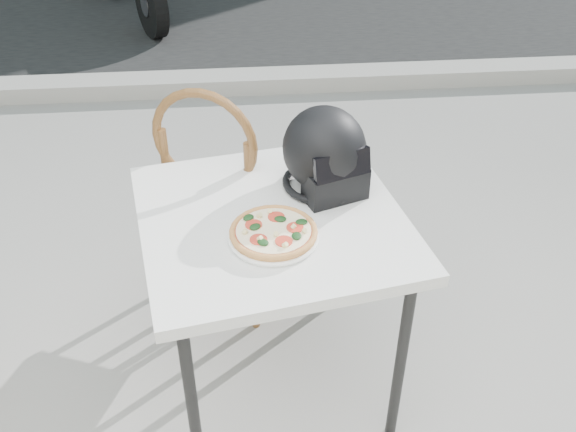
{
  "coord_description": "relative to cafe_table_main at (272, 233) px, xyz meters",
  "views": [
    {
      "loc": [
        0.24,
        -1.48,
        2.06
      ],
      "look_at": [
        0.38,
        0.16,
        0.87
      ],
      "focal_mm": 40.0,
      "sensor_mm": 36.0,
      "label": 1
    }
  ],
  "objects": [
    {
      "name": "cafe_table_main",
      "position": [
        0.0,
        0.0,
        0.0
      ],
      "size": [
        1.0,
        1.0,
        0.82
      ],
      "rotation": [
        0.0,
        0.0,
        0.18
      ],
      "color": "silver",
      "rests_on": "ground"
    },
    {
      "name": "pizza",
      "position": [
        -0.0,
        -0.12,
        0.1
      ],
      "size": [
        0.31,
        0.31,
        0.03
      ],
      "rotation": [
        0.0,
        0.0,
        -0.11
      ],
      "color": "#C68748",
      "rests_on": "plate"
    },
    {
      "name": "helmet",
      "position": [
        0.2,
        0.16,
        0.2
      ],
      "size": [
        0.37,
        0.38,
        0.29
      ],
      "rotation": [
        0.0,
        0.0,
        0.34
      ],
      "color": "black",
      "rests_on": "cafe_table_main"
    },
    {
      "name": "cafe_chair_main",
      "position": [
        -0.18,
        0.46,
        -0.12
      ],
      "size": [
        0.56,
        0.56,
        1.11
      ],
      "rotation": [
        0.0,
        0.0,
        2.75
      ],
      "color": "brown",
      "rests_on": "ground"
    },
    {
      "name": "curb",
      "position": [
        -0.34,
        2.77,
        -0.68
      ],
      "size": [
        30.0,
        0.25,
        0.12
      ],
      "primitive_type": "cube",
      "color": "gray",
      "rests_on": "ground"
    },
    {
      "name": "plate",
      "position": [
        -0.0,
        -0.13,
        0.08
      ],
      "size": [
        0.34,
        0.34,
        0.02
      ],
      "rotation": [
        0.0,
        0.0,
        0.19
      ],
      "color": "white",
      "rests_on": "cafe_table_main"
    }
  ]
}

